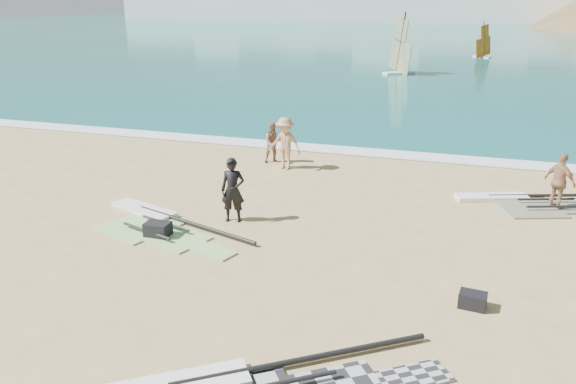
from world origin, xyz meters
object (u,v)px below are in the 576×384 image
(rig_green, at_px, (157,223))
(person_wetsuit, at_px, (233,190))
(beachgoer_left, at_px, (273,143))
(rig_orange, at_px, (530,202))
(gear_bag_far, at_px, (473,300))
(gear_bag_near, at_px, (158,230))
(beachgoer_mid, at_px, (285,143))
(beachgoer_back, at_px, (560,182))

(rig_green, relative_size, person_wetsuit, 2.86)
(rig_green, distance_m, beachgoer_left, 6.90)
(rig_orange, bearing_deg, gear_bag_far, -122.73)
(rig_green, relative_size, rig_orange, 0.99)
(gear_bag_near, bearing_deg, rig_green, 123.37)
(beachgoer_mid, height_order, beachgoer_back, beachgoer_mid)
(rig_green, xyz_separation_m, person_wetsuit, (1.89, 0.90, 0.84))
(rig_green, relative_size, beachgoer_mid, 2.72)
(rig_green, distance_m, beachgoer_mid, 6.40)
(rig_green, distance_m, gear_bag_near, 0.91)
(gear_bag_far, bearing_deg, person_wetsuit, 156.38)
(rig_orange, xyz_separation_m, beachgoer_back, (0.67, -0.26, 0.79))
(rig_orange, relative_size, beachgoer_back, 3.10)
(gear_bag_near, xyz_separation_m, beachgoer_mid, (1.15, 6.87, 0.74))
(rig_green, bearing_deg, rig_orange, 44.89)
(rig_orange, distance_m, person_wetsuit, 8.91)
(rig_green, distance_m, rig_orange, 10.96)
(beachgoer_left, bearing_deg, gear_bag_near, -125.52)
(rig_green, bearing_deg, beachgoer_back, 42.19)
(beachgoer_left, xyz_separation_m, beachgoer_mid, (0.67, -0.67, 0.18))
(beachgoer_back, bearing_deg, beachgoer_mid, 34.04)
(person_wetsuit, bearing_deg, gear_bag_near, -143.51)
(rig_orange, bearing_deg, person_wetsuit, -172.74)
(rig_green, xyz_separation_m, rig_orange, (9.78, 4.94, -0.00))
(beachgoer_mid, relative_size, beachgoer_back, 1.13)
(gear_bag_far, relative_size, person_wetsuit, 0.29)
(beachgoer_left, bearing_deg, person_wetsuit, -113.01)
(gear_bag_far, height_order, beachgoer_mid, beachgoer_mid)
(person_wetsuit, distance_m, beachgoer_back, 9.36)
(rig_green, xyz_separation_m, beachgoer_left, (0.97, 6.79, 0.71))
(beachgoer_left, bearing_deg, rig_green, -130.02)
(beachgoer_mid, bearing_deg, person_wetsuit, -79.40)
(rig_green, bearing_deg, gear_bag_near, -38.55)
(beachgoer_left, relative_size, beachgoer_back, 0.91)
(rig_orange, relative_size, beachgoer_mid, 2.75)
(rig_orange, distance_m, beachgoer_back, 1.07)
(rig_orange, xyz_separation_m, gear_bag_far, (-1.55, -6.82, 0.11))
(beachgoer_mid, bearing_deg, rig_orange, -0.38)
(beachgoer_left, relative_size, beachgoer_mid, 0.81)
(beachgoer_back, bearing_deg, rig_green, 67.43)
(rig_orange, height_order, gear_bag_far, gear_bag_far)
(rig_orange, xyz_separation_m, gear_bag_near, (-9.29, -5.69, 0.15))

